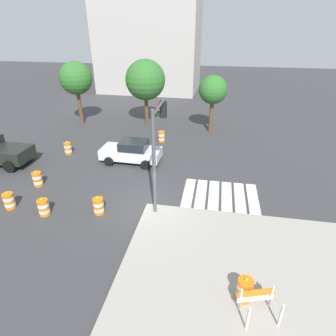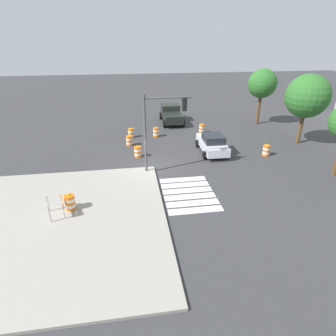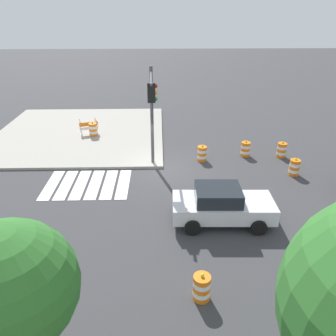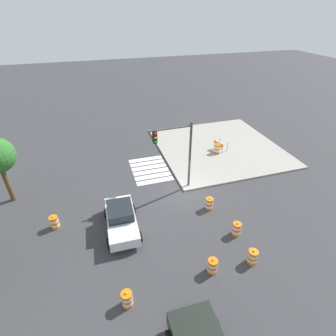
{
  "view_description": "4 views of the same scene",
  "coord_description": "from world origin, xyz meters",
  "px_view_note": "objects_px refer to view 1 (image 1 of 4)",
  "views": [
    {
      "loc": [
        3.4,
        -12.35,
        8.97
      ],
      "look_at": [
        0.67,
        2.88,
        0.96
      ],
      "focal_mm": 29.69,
      "sensor_mm": 36.0,
      "label": 1
    },
    {
      "loc": [
        18.34,
        -1.69,
        8.91
      ],
      "look_at": [
        1.78,
        0.81,
        0.82
      ],
      "focal_mm": 28.89,
      "sensor_mm": 36.0,
      "label": 2
    },
    {
      "loc": [
        0.19,
        17.34,
        8.47
      ],
      "look_at": [
        -0.23,
        1.78,
        0.9
      ],
      "focal_mm": 35.79,
      "sensor_mm": 36.0,
      "label": 3
    },
    {
      "loc": [
        -15.22,
        5.96,
        12.68
      ],
      "look_at": [
        1.77,
        0.79,
        1.34
      ],
      "focal_mm": 27.65,
      "sensor_mm": 36.0,
      "label": 4
    }
  ],
  "objects_px": {
    "traffic_barrel_median_near": "(161,137)",
    "traffic_light_pole": "(158,137)",
    "traffic_barrel_lane_center": "(44,207)",
    "traffic_barrel_near_corner": "(9,201)",
    "construction_barricade": "(258,300)",
    "sports_car": "(132,151)",
    "traffic_barrel_on_sidewalk": "(245,290)",
    "street_tree_streetside_near": "(145,80)",
    "traffic_barrel_crosswalk_end": "(37,179)",
    "traffic_barrel_median_far": "(99,206)",
    "traffic_barrel_far_curb": "(68,148)",
    "street_tree_streetside_mid": "(213,90)",
    "street_tree_streetside_far": "(76,79)"
  },
  "relations": [
    {
      "from": "traffic_barrel_on_sidewalk",
      "to": "sports_car",
      "type": "bearing_deg",
      "value": 124.94
    },
    {
      "from": "traffic_barrel_median_near",
      "to": "street_tree_streetside_near",
      "type": "height_order",
      "value": "street_tree_streetside_near"
    },
    {
      "from": "sports_car",
      "to": "construction_barricade",
      "type": "xyz_separation_m",
      "value": [
        7.7,
        -10.94,
        -0.09
      ]
    },
    {
      "from": "traffic_barrel_lane_center",
      "to": "street_tree_streetside_far",
      "type": "relative_size",
      "value": 0.17
    },
    {
      "from": "sports_car",
      "to": "traffic_light_pole",
      "type": "distance_m",
      "value": 6.39
    },
    {
      "from": "traffic_barrel_lane_center",
      "to": "traffic_barrel_near_corner",
      "type": "bearing_deg",
      "value": 174.22
    },
    {
      "from": "traffic_barrel_median_near",
      "to": "street_tree_streetside_mid",
      "type": "bearing_deg",
      "value": 39.01
    },
    {
      "from": "traffic_light_pole",
      "to": "street_tree_streetside_near",
      "type": "xyz_separation_m",
      "value": [
        -4.03,
        13.36,
        0.4
      ]
    },
    {
      "from": "traffic_barrel_near_corner",
      "to": "street_tree_streetside_far",
      "type": "distance_m",
      "value": 15.16
    },
    {
      "from": "construction_barricade",
      "to": "traffic_barrel_median_near",
      "type": "bearing_deg",
      "value": 112.7
    },
    {
      "from": "construction_barricade",
      "to": "street_tree_streetside_near",
      "type": "bearing_deg",
      "value": 114.07
    },
    {
      "from": "street_tree_streetside_far",
      "to": "sports_car",
      "type": "bearing_deg",
      "value": -45.27
    },
    {
      "from": "traffic_barrel_median_far",
      "to": "construction_barricade",
      "type": "height_order",
      "value": "construction_barricade"
    },
    {
      "from": "traffic_barrel_on_sidewalk",
      "to": "street_tree_streetside_mid",
      "type": "xyz_separation_m",
      "value": [
        -1.97,
        17.98,
        3.23
      ]
    },
    {
      "from": "traffic_barrel_near_corner",
      "to": "traffic_barrel_on_sidewalk",
      "type": "bearing_deg",
      "value": -16.92
    },
    {
      "from": "traffic_barrel_median_near",
      "to": "traffic_barrel_median_far",
      "type": "xyz_separation_m",
      "value": [
        -1.27,
        -10.61,
        0.0
      ]
    },
    {
      "from": "construction_barricade",
      "to": "traffic_light_pole",
      "type": "distance_m",
      "value": 8.42
    },
    {
      "from": "traffic_barrel_median_near",
      "to": "traffic_barrel_lane_center",
      "type": "height_order",
      "value": "same"
    },
    {
      "from": "street_tree_streetside_far",
      "to": "traffic_barrel_far_curb",
      "type": "bearing_deg",
      "value": -72.41
    },
    {
      "from": "traffic_barrel_near_corner",
      "to": "traffic_barrel_on_sidewalk",
      "type": "height_order",
      "value": "traffic_barrel_on_sidewalk"
    },
    {
      "from": "traffic_barrel_near_corner",
      "to": "traffic_barrel_far_curb",
      "type": "distance_m",
      "value": 7.28
    },
    {
      "from": "construction_barricade",
      "to": "traffic_barrel_lane_center",
      "type": "bearing_deg",
      "value": 159.18
    },
    {
      "from": "traffic_barrel_crosswalk_end",
      "to": "traffic_barrel_median_near",
      "type": "xyz_separation_m",
      "value": [
        6.13,
        8.56,
        0.0
      ]
    },
    {
      "from": "traffic_barrel_median_near",
      "to": "traffic_light_pole",
      "type": "distance_m",
      "value": 9.77
    },
    {
      "from": "construction_barricade",
      "to": "traffic_barrel_near_corner",
      "type": "bearing_deg",
      "value": 161.65
    },
    {
      "from": "traffic_barrel_near_corner",
      "to": "traffic_barrel_lane_center",
      "type": "bearing_deg",
      "value": -5.78
    },
    {
      "from": "traffic_barrel_median_near",
      "to": "traffic_barrel_on_sidewalk",
      "type": "height_order",
      "value": "traffic_barrel_on_sidewalk"
    },
    {
      "from": "sports_car",
      "to": "street_tree_streetside_far",
      "type": "distance_m",
      "value": 11.33
    },
    {
      "from": "street_tree_streetside_mid",
      "to": "traffic_light_pole",
      "type": "bearing_deg",
      "value": -100.91
    },
    {
      "from": "traffic_barrel_crosswalk_end",
      "to": "traffic_barrel_far_curb",
      "type": "distance_m",
      "value": 4.84
    },
    {
      "from": "street_tree_streetside_near",
      "to": "traffic_light_pole",
      "type": "bearing_deg",
      "value": -73.2
    },
    {
      "from": "traffic_barrel_lane_center",
      "to": "street_tree_streetside_near",
      "type": "height_order",
      "value": "street_tree_streetside_near"
    },
    {
      "from": "traffic_barrel_on_sidewalk",
      "to": "construction_barricade",
      "type": "height_order",
      "value": "traffic_barrel_on_sidewalk"
    },
    {
      "from": "traffic_barrel_on_sidewalk",
      "to": "street_tree_streetside_far",
      "type": "xyz_separation_m",
      "value": [
        -14.87,
        18.1,
        3.83
      ]
    },
    {
      "from": "traffic_barrel_near_corner",
      "to": "street_tree_streetside_far",
      "type": "xyz_separation_m",
      "value": [
        -2.66,
        14.39,
        3.98
      ]
    },
    {
      "from": "traffic_barrel_median_near",
      "to": "street_tree_streetside_mid",
      "type": "height_order",
      "value": "street_tree_streetside_mid"
    },
    {
      "from": "traffic_barrel_far_curb",
      "to": "traffic_barrel_lane_center",
      "type": "xyz_separation_m",
      "value": [
        2.6,
        -7.5,
        0.0
      ]
    },
    {
      "from": "sports_car",
      "to": "traffic_barrel_crosswalk_end",
      "type": "bearing_deg",
      "value": -138.07
    },
    {
      "from": "traffic_barrel_crosswalk_end",
      "to": "traffic_barrel_lane_center",
      "type": "height_order",
      "value": "same"
    },
    {
      "from": "traffic_light_pole",
      "to": "street_tree_streetside_mid",
      "type": "bearing_deg",
      "value": 79.09
    },
    {
      "from": "sports_car",
      "to": "traffic_barrel_far_curb",
      "type": "xyz_separation_m",
      "value": [
        -5.3,
        0.52,
        -0.36
      ]
    },
    {
      "from": "sports_car",
      "to": "traffic_barrel_on_sidewalk",
      "type": "xyz_separation_m",
      "value": [
        7.32,
        -10.47,
        -0.21
      ]
    },
    {
      "from": "traffic_barrel_on_sidewalk",
      "to": "street_tree_streetside_mid",
      "type": "relative_size",
      "value": 0.2
    },
    {
      "from": "sports_car",
      "to": "traffic_light_pole",
      "type": "bearing_deg",
      "value": -57.65
    },
    {
      "from": "traffic_barrel_crosswalk_end",
      "to": "traffic_barrel_on_sidewalk",
      "type": "distance_m",
      "value": 13.59
    },
    {
      "from": "traffic_barrel_crosswalk_end",
      "to": "traffic_light_pole",
      "type": "xyz_separation_m",
      "value": [
        7.78,
        -0.42,
        3.46
      ]
    },
    {
      "from": "sports_car",
      "to": "traffic_barrel_on_sidewalk",
      "type": "relative_size",
      "value": 4.26
    },
    {
      "from": "street_tree_streetside_mid",
      "to": "street_tree_streetside_near",
      "type": "bearing_deg",
      "value": 170.01
    },
    {
      "from": "traffic_barrel_near_corner",
      "to": "traffic_barrel_lane_center",
      "type": "relative_size",
      "value": 1.0
    },
    {
      "from": "traffic_barrel_on_sidewalk",
      "to": "construction_barricade",
      "type": "distance_m",
      "value": 0.62
    }
  ]
}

